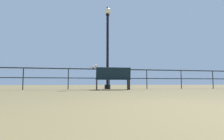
% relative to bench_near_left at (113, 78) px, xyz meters
% --- Properties ---
extents(pier_railing, '(23.67, 0.05, 1.01)m').
position_rel_bench_near_left_xyz_m(pier_railing, '(-0.03, 0.79, 0.20)').
color(pier_railing, black).
rests_on(pier_railing, ground_plane).
extents(bench_near_left, '(1.56, 0.75, 0.99)m').
position_rel_bench_near_left_xyz_m(bench_near_left, '(0.00, 0.00, 0.00)').
color(bench_near_left, black).
rests_on(bench_near_left, ground_plane).
extents(lamppost_center, '(0.33, 0.33, 4.34)m').
position_rel_bench_near_left_xyz_m(lamppost_center, '(-0.08, 1.05, 1.89)').
color(lamppost_center, black).
rests_on(lamppost_center, ground_plane).
extents(seagull_on_rail, '(0.35, 0.31, 0.20)m').
position_rel_bench_near_left_xyz_m(seagull_on_rail, '(-0.79, 0.78, 0.55)').
color(seagull_on_rail, white).
rests_on(seagull_on_rail, pier_railing).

